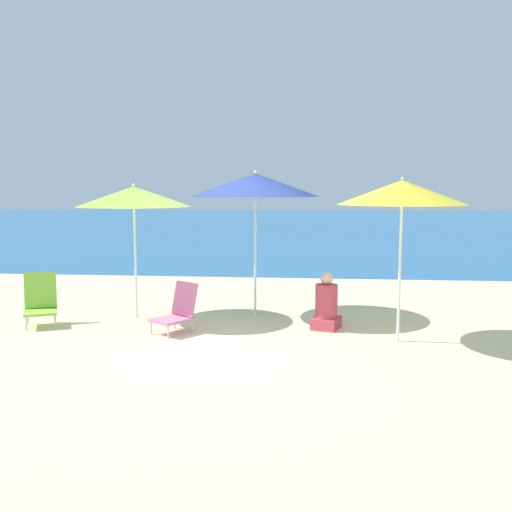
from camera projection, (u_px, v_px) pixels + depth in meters
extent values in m
plane|color=beige|center=(226.00, 333.00, 7.78)|extent=(60.00, 60.00, 0.00)
cube|color=#23669E|center=(291.00, 223.00, 32.45)|extent=(60.00, 40.00, 0.01)
cylinder|color=white|center=(255.00, 256.00, 8.82)|extent=(0.04, 0.04, 1.85)
cone|color=navy|center=(255.00, 185.00, 8.69)|extent=(1.95, 1.95, 0.35)
sphere|color=white|center=(255.00, 172.00, 8.66)|extent=(0.04, 0.04, 0.04)
cylinder|color=white|center=(135.00, 263.00, 8.63)|extent=(0.04, 0.04, 1.70)
cone|color=#8ECC3D|center=(134.00, 196.00, 8.51)|extent=(1.71, 1.71, 0.30)
sphere|color=white|center=(134.00, 185.00, 8.49)|extent=(0.04, 0.04, 0.04)
cylinder|color=white|center=(400.00, 274.00, 7.29)|extent=(0.04, 0.04, 1.77)
cone|color=yellow|center=(402.00, 192.00, 7.17)|extent=(1.62, 1.62, 0.31)
sphere|color=white|center=(402.00, 179.00, 7.15)|extent=(0.04, 0.04, 0.04)
cylinder|color=silver|center=(26.00, 324.00, 7.93)|extent=(0.02, 0.02, 0.19)
cylinder|color=silver|center=(55.00, 322.00, 8.05)|extent=(0.02, 0.02, 0.19)
cylinder|color=silver|center=(28.00, 318.00, 8.30)|extent=(0.02, 0.02, 0.19)
cylinder|color=silver|center=(55.00, 316.00, 8.42)|extent=(0.02, 0.02, 0.19)
cube|color=#8ECC3D|center=(41.00, 312.00, 8.16)|extent=(0.60, 0.61, 0.04)
cube|color=#8ECC3D|center=(40.00, 290.00, 8.35)|extent=(0.46, 0.30, 0.52)
cylinder|color=silver|center=(151.00, 328.00, 7.74)|extent=(0.02, 0.02, 0.18)
cylinder|color=silver|center=(168.00, 332.00, 7.51)|extent=(0.02, 0.02, 0.18)
cylinder|color=silver|center=(175.00, 322.00, 8.05)|extent=(0.02, 0.02, 0.18)
cylinder|color=silver|center=(192.00, 326.00, 7.82)|extent=(0.02, 0.02, 0.18)
cube|color=pink|center=(171.00, 320.00, 7.77)|extent=(0.62, 0.64, 0.04)
cube|color=pink|center=(185.00, 299.00, 7.92)|extent=(0.42, 0.36, 0.47)
cube|color=#BF3F4C|center=(326.00, 323.00, 8.05)|extent=(0.45, 0.49, 0.16)
cylinder|color=#BF3F4C|center=(326.00, 301.00, 8.01)|extent=(0.31, 0.31, 0.47)
sphere|color=beige|center=(327.00, 278.00, 7.98)|extent=(0.18, 0.18, 0.18)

